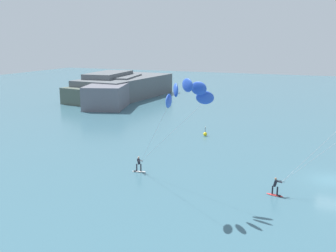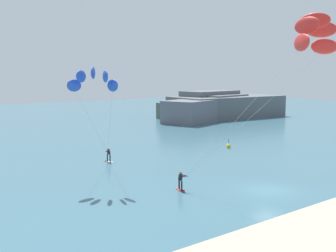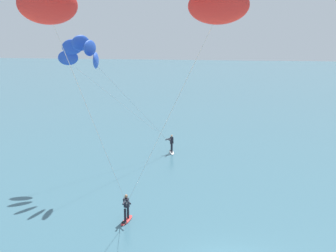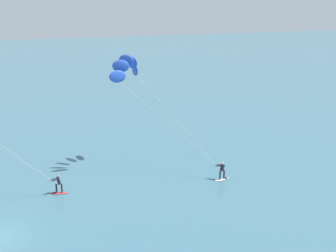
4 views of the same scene
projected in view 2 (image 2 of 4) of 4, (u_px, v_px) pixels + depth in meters
ground_plane at (268, 190)px, 36.16m from camera, size 240.00×240.00×0.00m
kitesurfer_nearshore at (308, 40)px, 28.38m from camera, size 6.48×12.94×14.07m
kitesurfer_mid_water at (94, 84)px, 37.97m from camera, size 8.11×9.90×10.64m
marker_buoy at (229, 146)px, 57.01m from camera, size 0.56×0.56×1.38m
distant_headland at (216, 107)px, 96.12m from camera, size 34.23×16.58×6.08m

